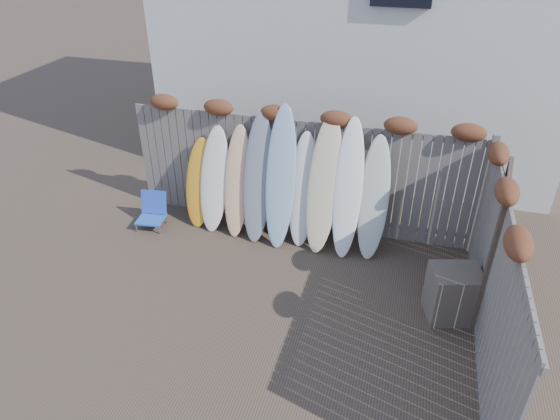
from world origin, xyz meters
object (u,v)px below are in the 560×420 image
(surfboard_0, at_px, (200,183))
(wooden_crate, at_px, (453,294))
(lattice_panel, at_px, (492,243))
(beach_chair, at_px, (152,211))

(surfboard_0, bearing_deg, wooden_crate, -13.19)
(lattice_panel, distance_m, surfboard_0, 4.86)
(beach_chair, relative_size, lattice_panel, 0.31)
(lattice_panel, bearing_deg, wooden_crate, -123.48)
(beach_chair, relative_size, surfboard_0, 0.38)
(wooden_crate, xyz_separation_m, surfboard_0, (-4.36, 1.36, 0.40))
(beach_chair, relative_size, wooden_crate, 0.81)
(beach_chair, height_order, wooden_crate, wooden_crate)
(beach_chair, xyz_separation_m, lattice_panel, (5.58, -0.54, 0.73))
(wooden_crate, bearing_deg, surfboard_0, 162.73)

